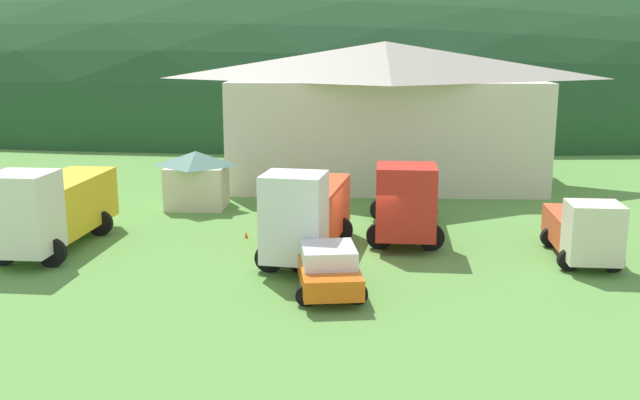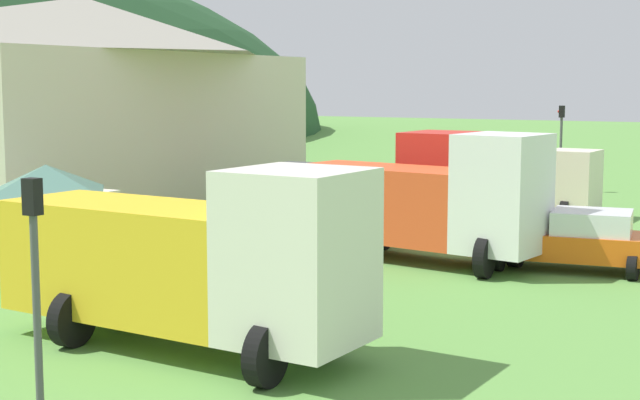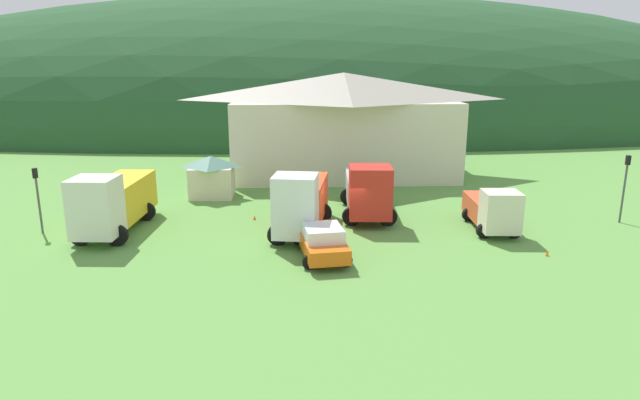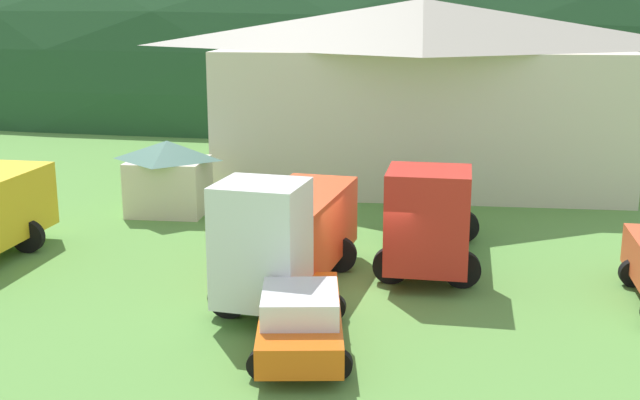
% 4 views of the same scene
% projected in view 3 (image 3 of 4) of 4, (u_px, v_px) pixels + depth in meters
% --- Properties ---
extents(ground_plane, '(200.00, 200.00, 0.00)m').
position_uv_depth(ground_plane, '(341.00, 229.00, 31.25)').
color(ground_plane, '#5B9342').
extents(forested_hill_backdrop, '(154.83, 60.00, 37.62)m').
position_uv_depth(forested_hill_backdrop, '(311.00, 122.00, 84.95)').
color(forested_hill_backdrop, '#234C28').
rests_on(forested_hill_backdrop, ground).
extents(depot_building, '(19.19, 10.74, 8.40)m').
position_uv_depth(depot_building, '(343.00, 123.00, 45.16)').
color(depot_building, beige).
rests_on(depot_building, ground).
extents(play_shed_cream, '(3.19, 2.77, 2.93)m').
position_uv_depth(play_shed_cream, '(212.00, 176.00, 38.13)').
color(play_shed_cream, beige).
rests_on(play_shed_cream, ground).
extents(heavy_rig_striped, '(3.31, 7.70, 3.61)m').
position_uv_depth(heavy_rig_striped, '(113.00, 201.00, 30.19)').
color(heavy_rig_striped, silver).
rests_on(heavy_rig_striped, ground).
extents(heavy_rig_white, '(3.65, 7.55, 3.74)m').
position_uv_depth(heavy_rig_white, '(301.00, 201.00, 30.07)').
color(heavy_rig_white, white).
rests_on(heavy_rig_white, ground).
extents(crane_truck_red, '(3.47, 8.02, 3.51)m').
position_uv_depth(crane_truck_red, '(367.00, 189.00, 33.51)').
color(crane_truck_red, red).
rests_on(crane_truck_red, ground).
extents(light_truck_cream, '(2.60, 5.44, 2.59)m').
position_uv_depth(light_truck_cream, '(493.00, 210.00, 30.58)').
color(light_truck_cream, beige).
rests_on(light_truck_cream, ground).
extents(service_pickup_orange, '(2.81, 5.33, 1.66)m').
position_uv_depth(service_pickup_orange, '(321.00, 240.00, 26.68)').
color(service_pickup_orange, orange).
rests_on(service_pickup_orange, ground).
extents(traffic_light_west, '(0.20, 0.32, 3.70)m').
position_uv_depth(traffic_light_west, '(38.00, 193.00, 29.88)').
color(traffic_light_west, '#4C4C51').
rests_on(traffic_light_west, ground).
extents(traffic_light_east, '(0.20, 0.32, 4.04)m').
position_uv_depth(traffic_light_east, '(625.00, 182.00, 31.81)').
color(traffic_light_east, '#4C4C51').
rests_on(traffic_light_east, ground).
extents(traffic_cone_near_pickup, '(0.36, 0.36, 0.54)m').
position_uv_depth(traffic_cone_near_pickup, '(255.00, 220.00, 32.98)').
color(traffic_cone_near_pickup, orange).
rests_on(traffic_cone_near_pickup, ground).
extents(traffic_cone_mid_row, '(0.36, 0.36, 0.61)m').
position_uv_depth(traffic_cone_mid_row, '(547.00, 256.00, 26.90)').
color(traffic_cone_mid_row, orange).
rests_on(traffic_cone_mid_row, ground).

